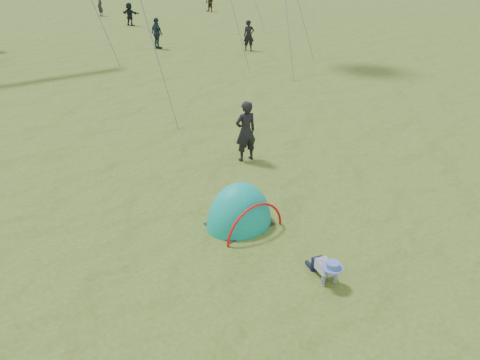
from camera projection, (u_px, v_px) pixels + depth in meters
ground at (333, 250)px, 9.15m from camera, size 140.00×140.00×0.00m
crawling_toddler at (326, 268)px, 8.21m from camera, size 0.64×0.77×0.51m
popup_tent at (239, 224)px, 10.01m from camera, size 1.48×1.22×1.91m
standing_adult at (246, 131)px, 12.71m from camera, size 0.68×0.50×1.69m
crowd_person_0 at (249, 36)px, 26.92m from camera, size 0.74×0.65×1.71m
crowd_person_2 at (157, 33)px, 27.44m from camera, size 0.51×1.07×1.77m
crowd_person_5 at (130, 14)px, 36.02m from camera, size 1.08×1.64×1.69m
crowd_person_6 at (100, 6)px, 41.17m from camera, size 0.48×0.66×1.67m
crowd_person_13 at (210, 2)px, 44.18m from camera, size 0.87×1.01×1.80m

